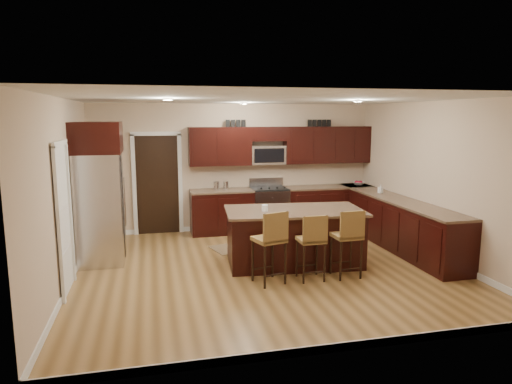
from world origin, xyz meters
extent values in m
plane|color=olive|center=(0.00, 0.00, 0.00)|extent=(6.00, 6.00, 0.00)
plane|color=silver|center=(0.00, 0.00, 2.70)|extent=(6.00, 6.00, 0.00)
plane|color=#C6AC8F|center=(0.00, 2.75, 1.35)|extent=(6.00, 0.00, 6.00)
plane|color=#C6AC8F|center=(-3.00, 0.00, 1.35)|extent=(0.00, 5.50, 5.50)
plane|color=#C6AC8F|center=(3.00, 0.00, 1.35)|extent=(0.00, 5.50, 5.50)
cube|color=black|center=(-0.35, 2.45, 0.44)|extent=(1.30, 0.60, 0.88)
cube|color=black|center=(2.03, 2.45, 0.44)|extent=(1.94, 0.60, 0.88)
cube|color=black|center=(2.70, 0.48, 0.44)|extent=(0.60, 3.35, 0.88)
cube|color=brown|center=(-0.35, 2.45, 0.90)|extent=(1.30, 0.63, 0.04)
cube|color=brown|center=(2.03, 2.45, 0.90)|extent=(1.94, 0.63, 0.04)
cube|color=brown|center=(2.70, 0.48, 0.90)|extent=(0.63, 3.35, 0.04)
cube|color=black|center=(-0.35, 2.58, 1.82)|extent=(1.30, 0.33, 0.80)
cube|color=black|center=(2.03, 2.58, 1.82)|extent=(1.94, 0.33, 0.80)
cube|color=black|center=(0.68, 2.58, 2.07)|extent=(0.76, 0.33, 0.30)
cube|color=silver|center=(0.68, 2.45, 0.45)|extent=(0.76, 0.64, 0.90)
cube|color=black|center=(0.68, 2.45, 0.91)|extent=(0.76, 0.60, 0.03)
cube|color=black|center=(0.68, 2.15, 0.45)|extent=(0.65, 0.01, 0.45)
cube|color=silver|center=(0.68, 2.72, 1.02)|extent=(0.76, 0.05, 0.18)
cube|color=silver|center=(0.68, 2.60, 1.62)|extent=(0.76, 0.31, 0.40)
cube|color=black|center=(-1.65, 2.73, 1.03)|extent=(0.85, 0.03, 2.06)
cube|color=white|center=(-2.98, -0.30, 1.02)|extent=(0.03, 0.80, 2.04)
cube|color=black|center=(0.50, 0.16, 0.44)|extent=(2.24, 1.28, 0.88)
cube|color=brown|center=(0.50, 0.16, 0.90)|extent=(2.35, 1.39, 0.04)
cube|color=black|center=(0.50, 0.16, 0.04)|extent=(2.16, 1.19, 0.09)
cube|color=olive|center=(-0.13, -0.62, 0.66)|extent=(0.51, 0.51, 0.06)
cube|color=olive|center=(-0.08, -0.80, 0.88)|extent=(0.40, 0.16, 0.44)
cylinder|color=black|center=(-0.31, -0.80, 0.32)|extent=(0.04, 0.04, 0.63)
cylinder|color=black|center=(0.04, -0.80, 0.32)|extent=(0.04, 0.04, 0.63)
cylinder|color=black|center=(-0.31, -0.45, 0.32)|extent=(0.04, 0.04, 0.63)
cylinder|color=black|center=(0.04, -0.45, 0.32)|extent=(0.04, 0.04, 0.63)
cube|color=olive|center=(0.52, -0.62, 0.61)|extent=(0.38, 0.38, 0.05)
cube|color=olive|center=(0.52, -0.79, 0.81)|extent=(0.38, 0.04, 0.41)
cylinder|color=black|center=(0.36, -0.78, 0.29)|extent=(0.03, 0.03, 0.59)
cylinder|color=black|center=(0.68, -0.78, 0.29)|extent=(0.03, 0.03, 0.59)
cylinder|color=black|center=(0.36, -0.46, 0.29)|extent=(0.03, 0.03, 0.59)
cylinder|color=black|center=(0.68, -0.46, 0.29)|extent=(0.03, 0.03, 0.59)
cube|color=olive|center=(1.09, -0.62, 0.64)|extent=(0.41, 0.41, 0.06)
cube|color=olive|center=(1.10, -0.80, 0.85)|extent=(0.40, 0.06, 0.42)
cylinder|color=black|center=(0.92, -0.79, 0.31)|extent=(0.03, 0.03, 0.61)
cylinder|color=black|center=(1.26, -0.79, 0.31)|extent=(0.03, 0.03, 0.61)
cylinder|color=black|center=(0.92, -0.45, 0.31)|extent=(0.03, 0.03, 0.61)
cylinder|color=black|center=(1.26, -0.45, 0.31)|extent=(0.03, 0.03, 0.61)
cube|color=silver|center=(-2.62, 1.00, 0.92)|extent=(0.72, 0.92, 1.84)
cube|color=black|center=(-2.26, 1.00, 0.92)|extent=(0.01, 0.02, 1.75)
cylinder|color=silver|center=(-2.23, 0.92, 1.01)|extent=(0.02, 0.02, 0.82)
cylinder|color=silver|center=(-2.23, 1.08, 1.01)|extent=(0.02, 0.02, 0.82)
cube|color=black|center=(-2.62, 1.00, 2.10)|extent=(0.78, 0.98, 0.51)
cube|color=brown|center=(-0.22, 1.28, 0.01)|extent=(1.13, 0.90, 0.01)
imported|color=silver|center=(2.75, 2.45, 0.95)|extent=(0.34, 0.34, 0.07)
imported|color=#B2B2B2|center=(2.70, 1.35, 1.00)|extent=(0.10, 0.10, 0.17)
cylinder|color=silver|center=(-0.45, 2.45, 1.01)|extent=(0.12, 0.12, 0.19)
cylinder|color=silver|center=(-0.26, 2.45, 1.01)|extent=(0.11, 0.11, 0.18)
cylinder|color=white|center=(0.00, 0.16, 0.97)|extent=(0.10, 0.10, 0.10)
camera|label=1|loc=(-1.78, -6.87, 2.43)|focal=32.00mm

